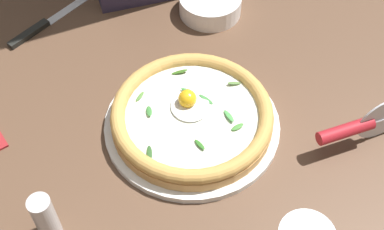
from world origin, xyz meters
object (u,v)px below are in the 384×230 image
at_px(pizza_cutter, 359,126).
at_px(pepper_shaker, 45,218).
at_px(side_bowl, 210,5).
at_px(table_knife, 44,24).
at_px(pizza, 192,115).

xyz_separation_m(pizza_cutter, pepper_shaker, (0.11, -0.48, -0.00)).
bearing_deg(side_bowl, table_knife, -89.13).
bearing_deg(pizza_cutter, pepper_shaker, -77.33).
height_order(pizza_cutter, pepper_shaker, pizza_cutter).
relative_size(pizza_cutter, pepper_shaker, 1.79).
distance_m(side_bowl, table_knife, 0.33).
height_order(side_bowl, table_knife, side_bowl).
xyz_separation_m(pizza, pepper_shaker, (0.17, -0.22, 0.01)).
relative_size(pizza, pepper_shaker, 3.02).
bearing_deg(side_bowl, pizza_cutter, 28.61).
bearing_deg(table_knife, pizza, 43.19).
height_order(table_knife, pepper_shaker, pepper_shaker).
bearing_deg(pepper_shaker, table_knife, -174.57).
distance_m(pizza, table_knife, 0.39).
relative_size(table_knife, pepper_shaker, 2.08).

